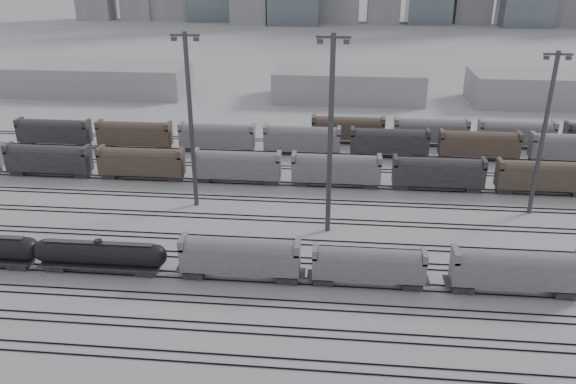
# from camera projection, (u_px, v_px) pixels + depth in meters

# --- Properties ---
(ground) EXTENTS (900.00, 900.00, 0.00)m
(ground) POSITION_uv_depth(u_px,v_px,m) (264.00, 284.00, 67.67)
(ground) COLOR #ABABB0
(ground) RESTS_ON ground
(tracks) EXTENTS (220.00, 71.50, 0.16)m
(tracks) POSITION_uv_depth(u_px,v_px,m) (280.00, 220.00, 83.66)
(tracks) COLOR black
(tracks) RESTS_ON ground
(tank_car_b) EXTENTS (17.03, 2.84, 4.21)m
(tank_car_b) POSITION_uv_depth(u_px,v_px,m) (100.00, 254.00, 69.49)
(tank_car_b) COLOR black
(tank_car_b) RESTS_ON ground
(hopper_car_a) EXTENTS (14.53, 2.89, 5.20)m
(hopper_car_a) POSITION_uv_depth(u_px,v_px,m) (240.00, 256.00, 67.60)
(hopper_car_a) COLOR black
(hopper_car_a) RESTS_ON ground
(hopper_car_b) EXTENTS (13.33, 2.65, 4.77)m
(hopper_car_b) POSITION_uv_depth(u_px,v_px,m) (369.00, 264.00, 66.31)
(hopper_car_b) COLOR black
(hopper_car_b) RESTS_ON ground
(hopper_car_c) EXTENTS (14.67, 2.91, 5.25)m
(hopper_car_c) POSITION_uv_depth(u_px,v_px,m) (516.00, 269.00, 64.68)
(hopper_car_c) COLOR black
(hopper_car_c) RESTS_ON ground
(light_mast_b) EXTENTS (4.27, 0.68, 26.72)m
(light_mast_b) POSITION_uv_depth(u_px,v_px,m) (191.00, 118.00, 83.51)
(light_mast_b) COLOR #3C3C3F
(light_mast_b) RESTS_ON ground
(light_mast_c) EXTENTS (4.42, 0.71, 27.65)m
(light_mast_c) POSITION_uv_depth(u_px,v_px,m) (330.00, 132.00, 75.11)
(light_mast_c) COLOR #3C3C3F
(light_mast_c) RESTS_ON ground
(light_mast_d) EXTENTS (3.92, 0.63, 24.52)m
(light_mast_d) POSITION_uv_depth(u_px,v_px,m) (544.00, 132.00, 81.18)
(light_mast_d) COLOR #3C3C3F
(light_mast_d) RESTS_ON ground
(bg_string_near) EXTENTS (151.00, 3.00, 5.60)m
(bg_string_near) POSITION_uv_depth(u_px,v_px,m) (336.00, 171.00, 95.15)
(bg_string_near) COLOR gray
(bg_string_near) RESTS_ON ground
(bg_string_mid) EXTENTS (151.00, 3.00, 5.60)m
(bg_string_mid) POSITION_uv_depth(u_px,v_px,m) (389.00, 143.00, 108.90)
(bg_string_mid) COLOR black
(bg_string_mid) RESTS_ON ground
(bg_string_far) EXTENTS (66.00, 3.00, 5.60)m
(bg_string_far) POSITION_uv_depth(u_px,v_px,m) (473.00, 134.00, 114.65)
(bg_string_far) COLOR brown
(bg_string_far) RESTS_ON ground
(warehouse_left) EXTENTS (50.00, 18.00, 8.00)m
(warehouse_left) POSITION_uv_depth(u_px,v_px,m) (100.00, 79.00, 158.49)
(warehouse_left) COLOR #959597
(warehouse_left) RESTS_ON ground
(warehouse_mid) EXTENTS (40.00, 18.00, 8.00)m
(warehouse_mid) POSITION_uv_depth(u_px,v_px,m) (348.00, 84.00, 152.18)
(warehouse_mid) COLOR #959597
(warehouse_mid) RESTS_ON ground
(warehouse_right) EXTENTS (35.00, 18.00, 8.00)m
(warehouse_right) POSITION_uv_depth(u_px,v_px,m) (539.00, 88.00, 147.68)
(warehouse_right) COLOR #959597
(warehouse_right) RESTS_ON ground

